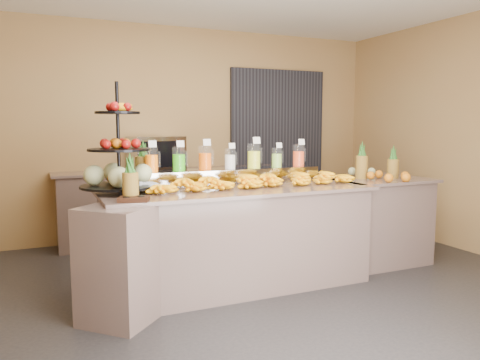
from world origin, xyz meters
TOP-DOWN VIEW (x-y plane):
  - ground at (0.00, 0.00)m, footprint 6.00×6.00m
  - room_envelope at (0.19, 0.79)m, footprint 6.04×5.02m
  - buffet_counter at (-0.12, 0.26)m, footprint 2.75×1.25m
  - right_counter at (1.70, 0.40)m, footprint 1.08×0.88m
  - back_ledge at (0.00, 2.25)m, footprint 3.10×0.55m
  - pitcher_tray at (0.05, 0.58)m, footprint 1.85×0.30m
  - juice_pitcher_orange_a at (-0.73, 0.58)m, footprint 0.12×0.13m
  - juice_pitcher_green at (-0.47, 0.58)m, footprint 0.12×0.13m
  - juice_pitcher_orange_b at (-0.21, 0.58)m, footprint 0.13×0.13m
  - juice_pitcher_milk at (0.05, 0.58)m, footprint 0.11×0.11m
  - juice_pitcher_lemon at (0.31, 0.58)m, footprint 0.13×0.14m
  - juice_pitcher_lime at (0.57, 0.58)m, footprint 0.11×0.11m
  - juice_pitcher_orange_c at (0.83, 0.58)m, footprint 0.12×0.12m
  - banana_heap at (0.18, 0.25)m, footprint 2.04×0.18m
  - fruit_stand at (-0.99, 0.45)m, footprint 0.75×0.75m
  - condiment_caddy at (-1.03, -0.10)m, footprint 0.27×0.24m
  - pineapple_left_a at (-1.03, 0.00)m, footprint 0.13×0.13m
  - pineapple_left_b at (-0.77, 0.71)m, footprint 0.15×0.15m
  - right_fruit_pile at (1.67, 0.26)m, footprint 0.47×0.45m
  - oven_warmer at (-0.28, 2.25)m, footprint 0.69×0.53m

SIDE VIEW (x-z plane):
  - ground at x=0.00m, z-range 0.00..0.00m
  - buffet_counter at x=-0.12m, z-range 0.00..0.93m
  - back_ledge at x=0.00m, z-range 0.00..0.93m
  - right_counter at x=1.70m, z-range 0.00..0.93m
  - condiment_caddy at x=-1.03m, z-range 0.93..0.96m
  - pitcher_tray at x=0.05m, z-range 0.93..1.08m
  - banana_heap at x=0.18m, z-range 0.92..1.09m
  - right_fruit_pile at x=1.67m, z-range 0.89..1.13m
  - pineapple_left_a at x=-1.03m, z-range 0.88..1.25m
  - pineapple_left_b at x=-0.77m, z-range 0.88..1.32m
  - oven_warmer at x=-0.28m, z-range 0.93..1.36m
  - juice_pitcher_lime at x=0.57m, z-range 1.04..1.30m
  - fruit_stand at x=-0.99m, z-range 0.70..1.64m
  - juice_pitcher_milk at x=0.05m, z-range 1.04..1.30m
  - juice_pitcher_orange_c at x=0.83m, z-range 1.03..1.32m
  - juice_pitcher_green at x=-0.47m, z-range 1.03..1.33m
  - juice_pitcher_orange_a at x=-0.73m, z-range 1.03..1.33m
  - juice_pitcher_orange_b at x=-0.21m, z-range 1.03..1.34m
  - juice_pitcher_lemon at x=0.31m, z-range 1.03..1.35m
  - room_envelope at x=0.19m, z-range 0.47..3.29m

